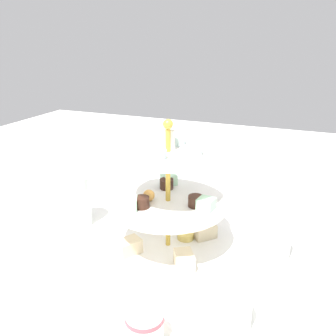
{
  "coord_description": "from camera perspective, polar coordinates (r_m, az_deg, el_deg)",
  "views": [
    {
      "loc": [
        -0.63,
        -0.25,
        0.43
      ],
      "look_at": [
        0.0,
        0.0,
        0.18
      ],
      "focal_mm": 38.99,
      "sensor_mm": 36.0,
      "label": 1
    }
  ],
  "objects": [
    {
      "name": "water_glass_tall_right",
      "position": [
        0.9,
        -14.17,
        -5.0
      ],
      "size": [
        0.07,
        0.07,
        0.12
      ],
      "primitive_type": "cylinder",
      "color": "silver",
      "rests_on": "ground_plane"
    },
    {
      "name": "water_glass_short_left",
      "position": [
        0.61,
        9.78,
        -20.9
      ],
      "size": [
        0.06,
        0.06,
        0.07
      ],
      "primitive_type": "cylinder",
      "color": "silver",
      "rests_on": "ground_plane"
    },
    {
      "name": "ground_plane",
      "position": [
        0.8,
        0.0,
        -12.47
      ],
      "size": [
        2.4,
        2.4,
        0.0
      ],
      "primitive_type": "plane",
      "color": "white"
    },
    {
      "name": "teacup_with_saucer",
      "position": [
        0.59,
        -3.66,
        -23.82
      ],
      "size": [
        0.09,
        0.09,
        0.05
      ],
      "color": "white",
      "rests_on": "ground_plane"
    },
    {
      "name": "water_glass_mid_back",
      "position": [
        0.78,
        16.46,
        -10.46
      ],
      "size": [
        0.06,
        0.06,
        0.09
      ],
      "primitive_type": "cylinder",
      "color": "silver",
      "rests_on": "ground_plane"
    },
    {
      "name": "butter_knife_left",
      "position": [
        1.06,
        4.63,
        -4.1
      ],
      "size": [
        0.05,
        0.17,
        0.0
      ],
      "primitive_type": "cube",
      "rotation": [
        0.0,
        0.0,
        1.81
      ],
      "color": "silver",
      "rests_on": "ground_plane"
    },
    {
      "name": "tiered_serving_stand",
      "position": [
        0.76,
        0.0,
        -6.86
      ],
      "size": [
        0.3,
        0.3,
        0.28
      ],
      "color": "white",
      "rests_on": "ground_plane"
    },
    {
      "name": "butter_knife_right",
      "position": [
        0.7,
        -20.92,
        -19.26
      ],
      "size": [
        0.08,
        0.16,
        0.0
      ],
      "primitive_type": "cube",
      "rotation": [
        0.0,
        0.0,
        4.34
      ],
      "color": "silver",
      "rests_on": "ground_plane"
    }
  ]
}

